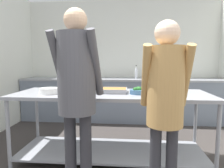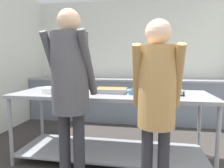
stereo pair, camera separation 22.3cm
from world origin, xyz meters
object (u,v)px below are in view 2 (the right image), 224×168
object	(u,v)px
serving_tray_vegetables	(111,90)
plate_stack	(50,90)
broccoli_bowl	(136,92)
water_bottle	(143,73)
guest_serving_right	(70,82)
sauce_pan	(75,91)
guest_serving_left	(157,94)
serving_tray_roast	(165,92)

from	to	relation	value
serving_tray_vegetables	plate_stack	bearing A→B (deg)	-167.32
serving_tray_vegetables	broccoli_bowl	xyz separation A→B (m)	(0.32, -0.09, 0.01)
serving_tray_vegetables	broccoli_bowl	distance (m)	0.34
broccoli_bowl	water_bottle	xyz separation A→B (m)	(0.05, 1.91, 0.12)
plate_stack	serving_tray_vegetables	xyz separation A→B (m)	(0.76, 0.17, -0.01)
guest_serving_right	broccoli_bowl	bearing A→B (deg)	47.23
guest_serving_right	sauce_pan	bearing A→B (deg)	106.36
broccoli_bowl	guest_serving_left	xyz separation A→B (m)	(0.20, -0.71, 0.09)
serving_tray_vegetables	guest_serving_left	bearing A→B (deg)	-56.71
serving_tray_roast	guest_serving_right	bearing A→B (deg)	-141.94
broccoli_bowl	guest_serving_left	distance (m)	0.74
serving_tray_roast	water_bottle	world-z (taller)	water_bottle
serving_tray_vegetables	water_bottle	size ratio (longest dim) A/B	1.35
water_bottle	guest_serving_right	bearing A→B (deg)	-103.86
serving_tray_roast	broccoli_bowl	bearing A→B (deg)	-165.06
sauce_pan	guest_serving_left	distance (m)	1.12
serving_tray_vegetables	guest_serving_left	world-z (taller)	guest_serving_left
serving_tray_vegetables	serving_tray_roast	xyz separation A→B (m)	(0.66, -0.00, -0.00)
serving_tray_vegetables	water_bottle	xyz separation A→B (m)	(0.37, 1.82, 0.13)
guest_serving_right	water_bottle	bearing A→B (deg)	76.14
plate_stack	serving_tray_roast	size ratio (longest dim) A/B	0.57
guest_serving_left	water_bottle	distance (m)	2.63
plate_stack	serving_tray_vegetables	distance (m)	0.77
serving_tray_vegetables	broccoli_bowl	size ratio (longest dim) A/B	2.03
plate_stack	sauce_pan	size ratio (longest dim) A/B	0.63
broccoli_bowl	serving_tray_vegetables	bearing A→B (deg)	163.88
broccoli_bowl	guest_serving_left	bearing A→B (deg)	-74.01
broccoli_bowl	guest_serving_left	world-z (taller)	guest_serving_left
guest_serving_left	serving_tray_vegetables	bearing A→B (deg)	123.29
serving_tray_roast	sauce_pan	bearing A→B (deg)	-169.79
serving_tray_roast	guest_serving_left	bearing A→B (deg)	-99.49
broccoli_bowl	water_bottle	size ratio (longest dim) A/B	0.66
guest_serving_right	serving_tray_roast	bearing A→B (deg)	38.06
plate_stack	sauce_pan	xyz separation A→B (m)	(0.34, -0.03, 0.01)
plate_stack	guest_serving_right	world-z (taller)	guest_serving_right
plate_stack	broccoli_bowl	size ratio (longest dim) A/B	1.24
plate_stack	serving_tray_vegetables	size ratio (longest dim) A/B	0.61
sauce_pan	serving_tray_roast	size ratio (longest dim) A/B	0.91
sauce_pan	guest_serving_right	size ratio (longest dim) A/B	0.22
sauce_pan	broccoli_bowl	bearing A→B (deg)	8.00
guest_serving_left	water_bottle	size ratio (longest dim) A/B	5.64
broccoli_bowl	guest_serving_right	world-z (taller)	guest_serving_right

